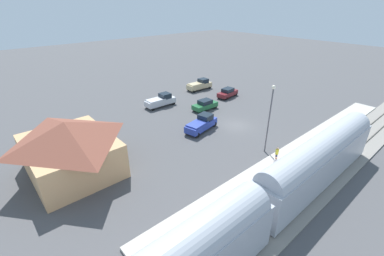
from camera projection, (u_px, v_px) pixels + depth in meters
The scene contains 12 objects.
ground_plane at pixel (235, 125), 38.49m from camera, with size 200.00×200.00×0.00m, color #4C4C4F.
railway_track at pixel (331, 165), 28.99m from camera, with size 4.80×70.00×0.30m.
platform at pixel (298, 151), 31.67m from camera, with size 3.20×46.00×0.30m.
station_building at pixel (69, 147), 26.87m from camera, with size 10.67×8.90×5.88m.
pedestrian_on_platform at pixel (275, 163), 27.34m from camera, with size 0.36×0.36×1.71m.
pedestrian_waiting_far at pixel (277, 153), 29.09m from camera, with size 0.36×0.36×1.71m.
pickup_silver at pixel (161, 100), 45.10m from camera, with size 2.05×5.43×2.14m.
sedan_maroon at pixel (228, 93), 49.41m from camera, with size 2.40×4.70×1.74m.
pickup_tan at pixel (200, 85), 53.56m from camera, with size 2.20×5.48×2.14m.
pickup_blue at pixel (202, 124), 36.66m from camera, with size 3.02×5.69×2.14m.
sedan_green at pixel (205, 105), 43.68m from camera, with size 1.88×4.51×1.74m.
light_pole_near_platform at pixel (270, 112), 29.55m from camera, with size 0.44×0.44×8.41m.
Camera 1 is at (-21.89, 27.67, 16.69)m, focal length 24.21 mm.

